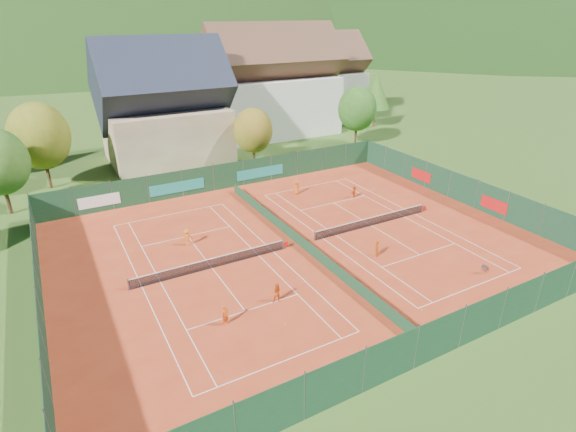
% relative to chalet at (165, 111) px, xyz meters
% --- Properties ---
extents(ground, '(600.00, 600.00, 0.00)m').
position_rel_chalet_xyz_m(ground, '(3.00, -30.00, -6.64)').
color(ground, '#2F5119').
rests_on(ground, ground).
extents(clay_pad, '(40.00, 32.00, 0.01)m').
position_rel_chalet_xyz_m(clay_pad, '(3.00, -30.00, -6.62)').
color(clay_pad, '#B1351A').
rests_on(clay_pad, ground).
extents(court_markings_left, '(11.03, 23.83, 0.00)m').
position_rel_chalet_xyz_m(court_markings_left, '(-5.00, -30.00, -6.61)').
color(court_markings_left, white).
rests_on(court_markings_left, ground).
extents(court_markings_right, '(11.03, 23.83, 0.00)m').
position_rel_chalet_xyz_m(court_markings_right, '(11.00, -30.00, -6.61)').
color(court_markings_right, white).
rests_on(court_markings_right, ground).
extents(tennis_net_left, '(13.30, 0.10, 1.02)m').
position_rel_chalet_xyz_m(tennis_net_left, '(-4.85, -30.00, -6.12)').
color(tennis_net_left, '#59595B').
rests_on(tennis_net_left, ground).
extents(tennis_net_right, '(13.30, 0.10, 1.02)m').
position_rel_chalet_xyz_m(tennis_net_right, '(11.15, -30.00, -6.12)').
color(tennis_net_right, '#59595B').
rests_on(tennis_net_right, ground).
extents(court_divider, '(0.03, 28.80, 1.00)m').
position_rel_chalet_xyz_m(court_divider, '(3.00, -30.00, -6.12)').
color(court_divider, '#143921').
rests_on(court_divider, ground).
extents(fence_north, '(40.00, 0.10, 3.00)m').
position_rel_chalet_xyz_m(fence_north, '(2.54, -14.01, -5.16)').
color(fence_north, '#14381F').
rests_on(fence_north, ground).
extents(fence_south, '(40.00, 0.04, 3.00)m').
position_rel_chalet_xyz_m(fence_south, '(3.00, -46.00, -5.12)').
color(fence_south, '#143720').
rests_on(fence_south, ground).
extents(fence_west, '(0.04, 32.00, 3.00)m').
position_rel_chalet_xyz_m(fence_west, '(-17.00, -30.00, -5.12)').
color(fence_west, '#133520').
rests_on(fence_west, ground).
extents(fence_east, '(0.09, 32.00, 3.00)m').
position_rel_chalet_xyz_m(fence_east, '(23.00, -29.95, -5.14)').
color(fence_east, '#133521').
rests_on(fence_east, ground).
extents(chalet, '(16.20, 12.00, 16.00)m').
position_rel_chalet_xyz_m(chalet, '(0.00, 0.00, 0.00)').
color(chalet, '#CAB18E').
rests_on(chalet, ground).
extents(hotel_block_a, '(21.60, 11.00, 17.25)m').
position_rel_chalet_xyz_m(hotel_block_a, '(19.00, 6.00, 0.76)').
color(hotel_block_a, silver).
rests_on(hotel_block_a, ground).
extents(hotel_block_b, '(17.28, 10.00, 15.50)m').
position_rel_chalet_xyz_m(hotel_block_b, '(33.00, 14.00, -0.01)').
color(hotel_block_b, silver).
rests_on(hotel_block_b, ground).
extents(tree_west_mid, '(6.44, 6.44, 9.78)m').
position_rel_chalet_xyz_m(tree_west_mid, '(-15.00, -4.00, -0.56)').
color(tree_west_mid, '#4B341A').
rests_on(tree_west_mid, ground).
extents(tree_center, '(5.01, 5.01, 7.60)m').
position_rel_chalet_xyz_m(tree_center, '(9.00, -8.00, -1.91)').
color(tree_center, '#4A341A').
rests_on(tree_center, ground).
extents(tree_east_front, '(5.72, 5.72, 8.69)m').
position_rel_chalet_xyz_m(tree_east_front, '(27.00, -6.00, -1.23)').
color(tree_east_front, '#442B18').
rests_on(tree_east_front, ground).
extents(tree_east_mid, '(5.04, 5.04, 9.00)m').
position_rel_chalet_xyz_m(tree_east_mid, '(37.00, 2.00, -0.56)').
color(tree_east_mid, '#4A2F1A').
rests_on(tree_east_mid, ground).
extents(tree_east_back, '(7.15, 7.15, 10.86)m').
position_rel_chalet_xyz_m(tree_east_back, '(29.00, 10.00, 0.12)').
color(tree_east_back, '#4D331B').
rests_on(tree_east_back, ground).
extents(mountain_backdrop, '(820.00, 530.00, 242.00)m').
position_rel_chalet_xyz_m(mountain_backdrop, '(31.54, 203.48, -46.26)').
color(mountain_backdrop, black).
rests_on(mountain_backdrop, ground).
extents(ball_hopper, '(0.34, 0.34, 0.80)m').
position_rel_chalet_xyz_m(ball_hopper, '(13.16, -41.01, -6.07)').
color(ball_hopper, slate).
rests_on(ball_hopper, ground).
extents(loose_ball_0, '(0.07, 0.07, 0.07)m').
position_rel_chalet_xyz_m(loose_ball_0, '(-3.29, -38.95, -6.59)').
color(loose_ball_0, '#CCD833').
rests_on(loose_ball_0, ground).
extents(loose_ball_1, '(0.07, 0.07, 0.07)m').
position_rel_chalet_xyz_m(loose_ball_1, '(5.59, -42.18, -6.59)').
color(loose_ball_1, '#CCD833').
rests_on(loose_ball_1, ground).
extents(player_left_near, '(0.64, 0.52, 1.51)m').
position_rel_chalet_xyz_m(player_left_near, '(-6.71, -37.13, -5.87)').
color(player_left_near, '#D55112').
rests_on(player_left_near, ground).
extents(player_left_mid, '(0.89, 0.80, 1.50)m').
position_rel_chalet_xyz_m(player_left_mid, '(-2.56, -36.53, -5.87)').
color(player_left_mid, '#CB4812').
rests_on(player_left_mid, ground).
extents(player_left_far, '(1.04, 0.65, 1.55)m').
position_rel_chalet_xyz_m(player_left_far, '(-5.49, -25.29, -5.85)').
color(player_left_far, orange).
rests_on(player_left_far, ground).
extents(player_right_near, '(0.70, 0.91, 1.43)m').
position_rel_chalet_xyz_m(player_right_near, '(7.65, -34.81, -5.91)').
color(player_right_near, orange).
rests_on(player_right_near, ground).
extents(player_right_far_a, '(0.87, 0.68, 1.57)m').
position_rel_chalet_xyz_m(player_right_far_a, '(8.80, -19.50, -5.84)').
color(player_right_far_a, orange).
rests_on(player_right_far_a, ground).
extents(player_right_far_b, '(1.27, 0.97, 1.34)m').
position_rel_chalet_xyz_m(player_right_far_b, '(13.77, -23.39, -5.96)').
color(player_right_far_b, '#D35512').
rests_on(player_right_far_b, ground).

